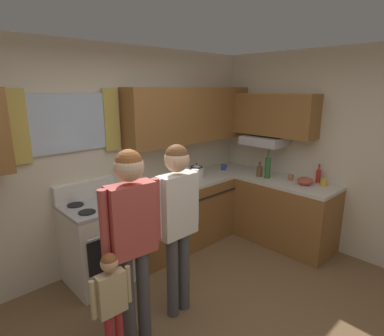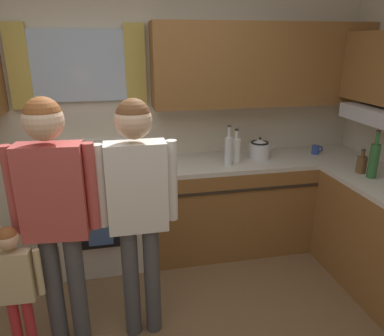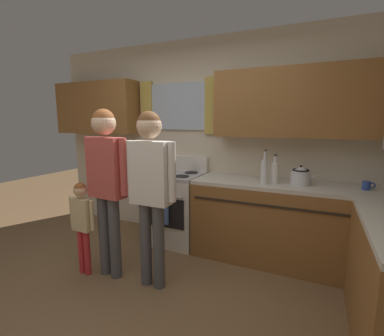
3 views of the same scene
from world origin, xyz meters
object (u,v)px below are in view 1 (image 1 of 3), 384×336
(mug_cobalt_blue, at_px, (224,167))
(adult_holding_child, at_px, (132,227))
(bottle_wine_green, at_px, (268,167))
(adult_in_plaid, at_px, (177,212))
(cup_terracotta, at_px, (291,177))
(bottle_milk_white, at_px, (186,174))
(mixing_bowl, at_px, (305,181))
(mug_mustard_yellow, at_px, (324,182))
(bottle_tall_clear, at_px, (184,175))
(stove_oven, at_px, (99,241))
(stovetop_kettle, at_px, (197,171))
(bottle_squat_brown, at_px, (259,171))
(small_child, at_px, (112,297))
(bottle_sauce_red, at_px, (318,176))

(mug_cobalt_blue, distance_m, adult_holding_child, 2.53)
(bottle_wine_green, bearing_deg, adult_in_plaid, -170.65)
(cup_terracotta, bearing_deg, bottle_milk_white, 141.08)
(mug_cobalt_blue, distance_m, mixing_bowl, 1.23)
(bottle_milk_white, bearing_deg, mug_mustard_yellow, -48.16)
(bottle_tall_clear, bearing_deg, stove_oven, 173.13)
(stove_oven, relative_size, stovetop_kettle, 4.02)
(stove_oven, xyz_separation_m, bottle_squat_brown, (2.19, -0.56, 0.51))
(mixing_bowl, distance_m, small_child, 2.78)
(mug_cobalt_blue, bearing_deg, bottle_tall_clear, -170.28)
(mixing_bowl, bearing_deg, adult_holding_child, 176.10)
(cup_terracotta, xyz_separation_m, adult_holding_child, (-2.55, -0.06, 0.11))
(stove_oven, relative_size, adult_holding_child, 0.66)
(stovetop_kettle, xyz_separation_m, mixing_bowl, (0.79, -1.19, -0.05))
(bottle_tall_clear, distance_m, adult_in_plaid, 1.21)
(bottle_wine_green, bearing_deg, mug_mustard_yellow, -72.68)
(bottle_tall_clear, height_order, mixing_bowl, bottle_tall_clear)
(stovetop_kettle, bearing_deg, bottle_tall_clear, -158.45)
(bottle_sauce_red, bearing_deg, mug_mustard_yellow, -124.23)
(bottle_milk_white, bearing_deg, adult_in_plaid, -135.75)
(bottle_sauce_red, height_order, bottle_tall_clear, bottle_tall_clear)
(mug_mustard_yellow, bearing_deg, stove_oven, 150.30)
(bottle_sauce_red, bearing_deg, small_child, 177.05)
(bottle_sauce_red, distance_m, adult_in_plaid, 2.23)
(mug_cobalt_blue, relative_size, cup_terracotta, 1.05)
(mug_cobalt_blue, bearing_deg, adult_holding_child, -155.64)
(stove_oven, distance_m, bottle_sauce_red, 2.85)
(stove_oven, bearing_deg, mixing_bowl, -27.42)
(mug_mustard_yellow, height_order, small_child, mug_mustard_yellow)
(bottle_squat_brown, height_order, mixing_bowl, bottle_squat_brown)
(cup_terracotta, bearing_deg, small_child, -176.93)
(stove_oven, relative_size, mug_mustard_yellow, 9.15)
(bottle_wine_green, xyz_separation_m, bottle_tall_clear, (-1.05, 0.54, -0.01))
(bottle_wine_green, height_order, mug_mustard_yellow, bottle_wine_green)
(bottle_wine_green, bearing_deg, bottle_squat_brown, 95.20)
(stove_oven, distance_m, small_child, 1.21)
(stove_oven, xyz_separation_m, bottle_wine_green, (2.20, -0.68, 0.58))
(bottle_squat_brown, bearing_deg, mixing_bowl, -80.74)
(bottle_sauce_red, distance_m, cup_terracotta, 0.34)
(adult_holding_child, bearing_deg, bottle_squat_brown, 10.91)
(stove_oven, height_order, stovetop_kettle, stovetop_kettle)
(stove_oven, xyz_separation_m, cup_terracotta, (2.35, -0.96, 0.47))
(small_child, bearing_deg, adult_holding_child, 19.28)
(bottle_tall_clear, bearing_deg, mug_mustard_yellow, -44.32)
(stove_oven, xyz_separation_m, small_child, (-0.47, -1.11, 0.13))
(mug_mustard_yellow, xyz_separation_m, adult_holding_child, (-2.62, 0.36, 0.11))
(bottle_milk_white, xyz_separation_m, small_child, (-1.71, -1.05, -0.42))
(bottle_wine_green, height_order, mixing_bowl, bottle_wine_green)
(adult_in_plaid, bearing_deg, bottle_squat_brown, 12.97)
(mug_mustard_yellow, height_order, adult_in_plaid, adult_in_plaid)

